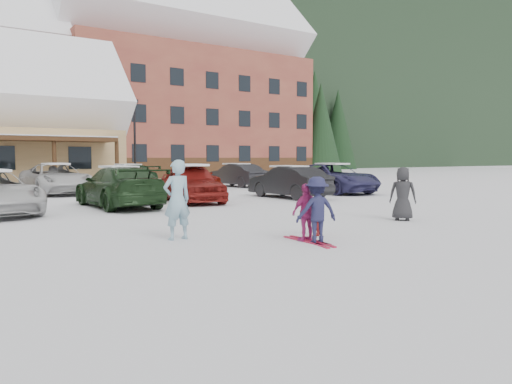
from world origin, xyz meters
TOP-DOWN VIEW (x-y plane):
  - ground at (0.00, 0.00)m, footprint 160.00×160.00m
  - alpine_hotel at (14.27, 38.00)m, footprint 31.48×14.01m
  - lamp_post at (6.23, 24.71)m, footprint 0.50×0.25m
  - conifer_1 at (30.00, 32.00)m, footprint 4.84×4.84m
  - conifer_3 at (6.00, 44.00)m, footprint 3.96×3.96m
  - conifer_4 at (34.00, 46.00)m, footprint 5.06×5.06m
  - adult_skier at (-1.73, 1.16)m, footprint 0.66×0.45m
  - toddler_red at (1.19, -0.17)m, footprint 0.57×0.54m
  - child_navy at (0.55, -0.94)m, footprint 1.03×0.75m
  - skis_child_navy at (0.55, -0.94)m, footprint 0.55×1.40m
  - child_magenta at (0.52, -0.64)m, footprint 0.76×0.35m
  - skis_child_magenta at (0.52, -0.64)m, footprint 0.27×1.41m
  - bystander_dark at (5.18, 0.55)m, footprint 0.87×0.91m
  - parked_car_3 at (-0.36, 9.00)m, footprint 2.11×5.18m
  - parked_car_4 at (2.81, 9.34)m, footprint 2.53×4.76m
  - parked_car_5 at (7.45, 8.79)m, footprint 1.68×4.43m
  - parked_car_6 at (11.25, 10.05)m, footprint 2.63×5.51m
  - parked_car_10 at (-0.74, 17.22)m, footprint 2.78×5.61m
  - parked_car_11 at (3.11, 17.56)m, footprint 2.04×5.00m
  - parked_car_12 at (6.77, 16.66)m, footprint 1.96×4.31m
  - parked_car_13 at (10.09, 17.49)m, footprint 2.07×4.52m

SIDE VIEW (x-z plane):
  - ground at x=0.00m, z-range 0.00..0.00m
  - skis_child_navy at x=0.55m, z-range 0.00..0.03m
  - skis_child_magenta at x=0.52m, z-range 0.00..0.03m
  - toddler_red at x=1.19m, z-range 0.00..0.93m
  - child_magenta at x=0.52m, z-range 0.00..1.27m
  - child_navy at x=0.55m, z-range 0.00..1.43m
  - parked_car_12 at x=6.77m, z-range 0.00..1.43m
  - parked_car_13 at x=10.09m, z-range 0.00..1.44m
  - parked_car_5 at x=7.45m, z-range 0.00..1.44m
  - parked_car_11 at x=3.11m, z-range 0.00..1.45m
  - parked_car_3 at x=-0.36m, z-range 0.00..1.50m
  - parked_car_6 at x=11.25m, z-range 0.00..1.52m
  - parked_car_10 at x=-0.74m, z-range 0.00..1.53m
  - parked_car_4 at x=2.81m, z-range 0.00..1.54m
  - bystander_dark at x=5.18m, z-range 0.00..1.57m
  - adult_skier at x=-1.73m, z-range 0.00..1.79m
  - lamp_post at x=6.23m, z-range 0.40..6.26m
  - conifer_3 at x=6.00m, z-range 0.53..9.71m
  - conifer_1 at x=30.00m, z-range 0.65..11.87m
  - conifer_4 at x=34.00m, z-range 0.68..12.41m
  - alpine_hotel at x=14.27m, z-range -2.11..19.37m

